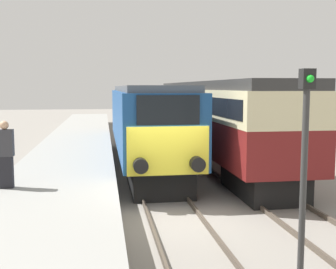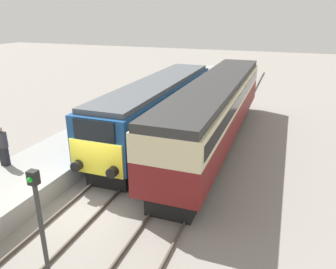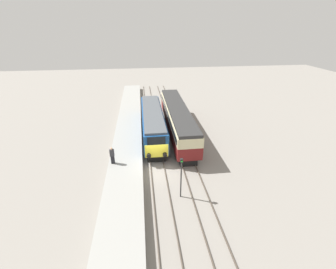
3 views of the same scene
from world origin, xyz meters
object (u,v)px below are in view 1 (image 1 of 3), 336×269
object	(u,v)px
locomotive	(145,121)
person_on_platform	(5,154)
signal_post	(304,158)
passenger_carriage	(214,114)

from	to	relation	value
locomotive	person_on_platform	size ratio (longest dim) A/B	7.73
signal_post	person_on_platform	bearing A→B (deg)	142.59
locomotive	passenger_carriage	world-z (taller)	passenger_carriage
passenger_carriage	person_on_platform	size ratio (longest dim) A/B	9.34
signal_post	locomotive	bearing A→B (deg)	97.95
person_on_platform	signal_post	size ratio (longest dim) A/B	0.47
passenger_carriage	person_on_platform	xyz separation A→B (m)	(-7.96, -7.96, -0.54)
locomotive	signal_post	bearing A→B (deg)	-82.05
locomotive	signal_post	xyz separation A→B (m)	(1.70, -12.18, 0.28)
passenger_carriage	signal_post	bearing A→B (deg)	-97.60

